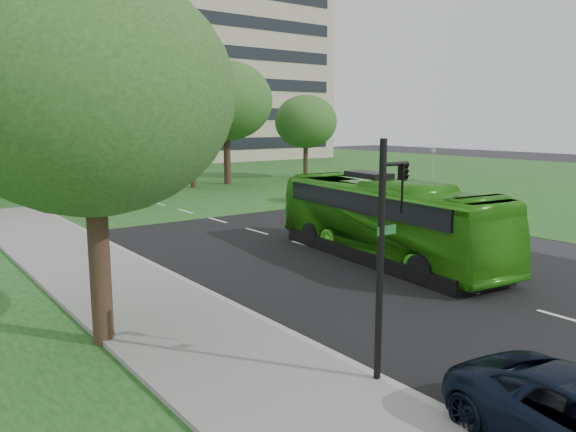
% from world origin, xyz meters
% --- Properties ---
extents(ground, '(160.00, 160.00, 0.00)m').
position_xyz_m(ground, '(0.00, 0.00, 0.00)').
color(ground, black).
rests_on(ground, ground).
extents(street_surfaces, '(120.00, 120.00, 0.15)m').
position_xyz_m(street_surfaces, '(-0.38, 22.75, 0.03)').
color(street_surfaces, black).
rests_on(street_surfaces, ground).
extents(office_building, '(40.10, 20.10, 25.00)m').
position_xyz_m(office_building, '(21.96, 61.96, 12.50)').
color(office_building, tan).
rests_on(office_building, ground).
extents(tree_park_b, '(6.38, 6.38, 8.36)m').
position_xyz_m(tree_park_b, '(-2.02, 26.87, 5.64)').
color(tree_park_b, black).
rests_on(tree_park_b, ground).
extents(tree_park_c, '(6.55, 6.55, 8.69)m').
position_xyz_m(tree_park_c, '(6.21, 28.94, 5.90)').
color(tree_park_c, black).
rests_on(tree_park_c, ground).
extents(tree_park_d, '(8.10, 8.10, 10.71)m').
position_xyz_m(tree_park_d, '(9.96, 29.69, 7.25)').
color(tree_park_d, black).
rests_on(tree_park_d, ground).
extents(tree_park_e, '(6.03, 6.03, 8.04)m').
position_xyz_m(tree_park_e, '(18.83, 29.73, 5.46)').
color(tree_park_e, black).
rests_on(tree_park_e, ground).
extents(tree_side_near, '(6.84, 6.84, 9.08)m').
position_xyz_m(tree_side_near, '(-11.09, 0.23, 6.16)').
color(tree_side_near, black).
rests_on(tree_side_near, ground).
extents(bus, '(3.95, 11.77, 3.21)m').
position_xyz_m(bus, '(1.00, 2.12, 1.61)').
color(bus, '#2E8F14').
rests_on(bus, ground).
extents(sedan, '(5.06, 2.95, 1.58)m').
position_xyz_m(sedan, '(10.05, 16.58, 0.79)').
color(sedan, silver).
rests_on(sedan, ground).
extents(traffic_light, '(0.83, 0.24, 5.19)m').
position_xyz_m(traffic_light, '(-7.04, -5.48, 3.05)').
color(traffic_light, black).
rests_on(traffic_light, ground).
extents(camera_pole, '(0.38, 0.36, 3.64)m').
position_xyz_m(camera_pole, '(16.00, 12.00, 2.35)').
color(camera_pole, gray).
rests_on(camera_pole, ground).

